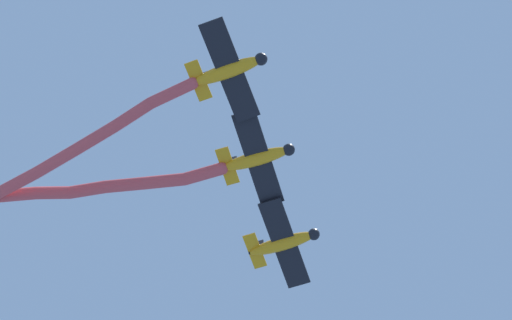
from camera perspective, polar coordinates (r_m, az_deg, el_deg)
airplane_lead at (r=60.46m, az=-1.60°, el=5.35°), size 6.97×5.36×1.73m
smoke_trail_lead at (r=64.41m, az=-14.50°, el=-2.22°), size 17.07×24.03×2.78m
airplane_left_wing at (r=62.93m, az=0.10°, el=0.11°), size 7.00×5.35×1.73m
smoke_trail_left_wing at (r=64.52m, az=-12.98°, el=-1.57°), size 3.03×25.22×3.14m
airplane_right_wing at (r=65.42m, az=1.67°, el=-4.95°), size 6.99×5.36×1.73m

